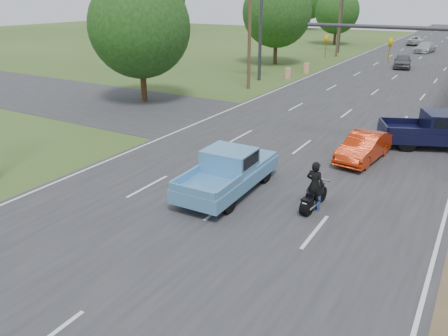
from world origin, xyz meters
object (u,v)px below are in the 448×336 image
Objects in this scene: red_convertible at (364,147)px; navy_pickup at (441,130)px; blue_pickup at (230,170)px; distant_car_grey at (403,61)px; distant_car_silver at (425,47)px; distant_car_white at (416,41)px; motorcycle at (313,199)px; rider at (314,187)px.

red_convertible is 4.88m from navy_pickup.
distant_car_grey is at bearing 88.61° from blue_pickup.
blue_pickup is 36.94m from distant_car_grey.
blue_pickup is at bearing -113.77° from red_convertible.
distant_car_silver is at bearing 80.33° from distant_car_grey.
distant_car_white is at bearing 86.43° from distant_car_grey.
navy_pickup is at bearing -73.39° from distant_car_silver.
distant_car_grey is at bearing -82.39° from distant_car_silver.
motorcycle is 3.49m from blue_pickup.
blue_pickup is (-3.46, -0.08, 0.45)m from motorcycle.
blue_pickup is at bearing 7.04° from rider.
rider is 62.46m from distant_car_white.
navy_pickup reaches higher than motorcycle.
distant_car_grey is at bearing 170.08° from navy_pickup.
rider is at bearing 0.66° from blue_pickup.
blue_pickup is at bearing -99.24° from distant_car_grey.
blue_pickup reaches higher than red_convertible.
rider is 36.98m from distant_car_grey.
rider reaches higher than motorcycle.
distant_car_silver is at bearing 98.62° from motorcycle.
distant_car_white is at bearing -79.51° from rider.
motorcycle is at bearing -93.87° from distant_car_grey.
motorcycle is 0.33× the size of navy_pickup.
distant_car_silver is at bearing 101.30° from red_convertible.
navy_pickup reaches higher than red_convertible.
red_convertible is at bearing 57.93° from blue_pickup.
red_convertible is 7.25m from blue_pickup.
distant_car_grey is (-3.44, 36.86, 0.29)m from motorcycle.
rider is 52.79m from distant_car_silver.
motorcycle is 1.11× the size of rider.
distant_car_silver reaches higher than motorcycle.
rider is at bearing -78.33° from distant_car_silver.
rider reaches higher than red_convertible.
red_convertible is at bearing -59.49° from navy_pickup.
red_convertible is at bearing 93.38° from distant_car_white.
distant_car_silver is (0.13, 15.87, -0.03)m from distant_car_grey.
distant_car_white is (-2.50, 25.36, -0.04)m from distant_car_grey.
rider is (-0.23, -6.10, 0.23)m from red_convertible.
distant_car_grey is at bearing 100.36° from motorcycle.
distant_car_white is at bearing 113.55° from distant_car_silver.
distant_car_silver is (-6.40, 42.63, -0.23)m from navy_pickup.
distant_car_silver is at bearing -81.37° from rider.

